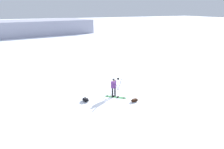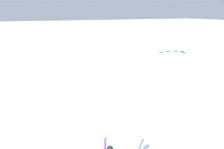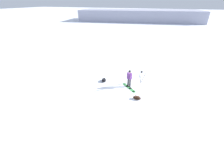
{
  "view_description": "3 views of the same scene",
  "coord_description": "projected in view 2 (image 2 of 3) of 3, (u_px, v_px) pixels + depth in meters",
  "views": [
    {
      "loc": [
        14.42,
        -6.32,
        7.29
      ],
      "look_at": [
        3.7,
        -1.45,
        3.46
      ],
      "focal_mm": 32.75,
      "sensor_mm": 36.0,
      "label": 1
    },
    {
      "loc": [
        -5.62,
        2.96,
        5.83
      ],
      "look_at": [
        3.0,
        -1.11,
        2.96
      ],
      "focal_mm": 33.28,
      "sensor_mm": 36.0,
      "label": 2
    },
    {
      "loc": [
        11.0,
        3.06,
        7.08
      ],
      "look_at": [
        1.59,
        -0.42,
        1.97
      ],
      "focal_mm": 23.37,
      "sensor_mm": 36.0,
      "label": 3
    }
  ],
  "objects": []
}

